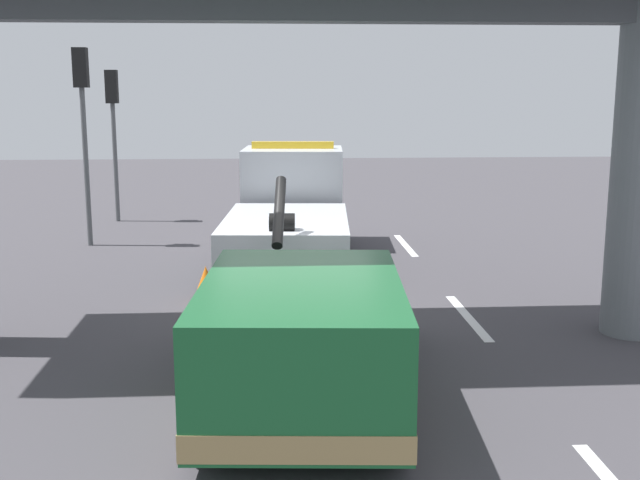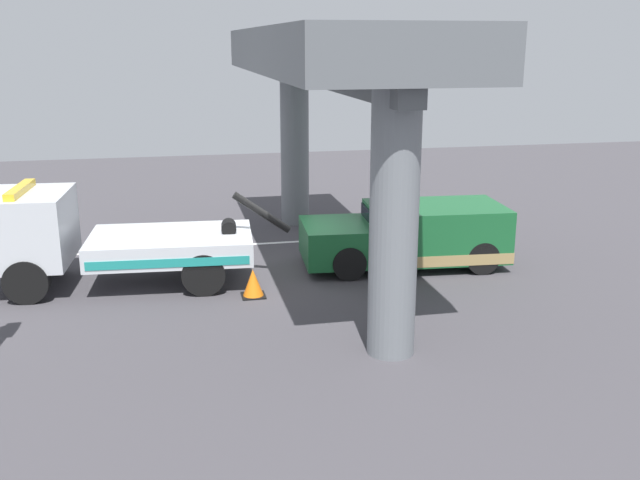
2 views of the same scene
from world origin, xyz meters
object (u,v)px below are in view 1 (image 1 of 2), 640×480
traffic_light_near (83,103)px  traffic_light_far (113,112)px  tow_truck_white (290,203)px  towed_van_green (304,334)px  traffic_cone_orange (206,285)px

traffic_light_near → traffic_light_far: size_ratio=1.10×
tow_truck_white → traffic_light_far: 7.22m
tow_truck_white → traffic_light_near: traffic_light_near is taller
towed_van_green → traffic_light_far: 14.18m
tow_truck_white → towed_van_green: tow_truck_white is taller
towed_van_green → traffic_cone_orange: (4.37, 1.52, -0.47)m
tow_truck_white → traffic_light_far: size_ratio=1.75×
tow_truck_white → towed_van_green: size_ratio=1.37×
traffic_light_near → traffic_cone_orange: (-5.32, -3.17, -3.04)m
traffic_cone_orange → traffic_light_far: bearing=19.8°
towed_van_green → traffic_cone_orange: towed_van_green is taller
traffic_light_far → traffic_light_near: bearing=180.0°
traffic_light_near → traffic_light_far: bearing=0.0°
traffic_light_near → traffic_light_far: traffic_light_near is taller
tow_truck_white → traffic_cone_orange: (-3.71, 1.58, -0.89)m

